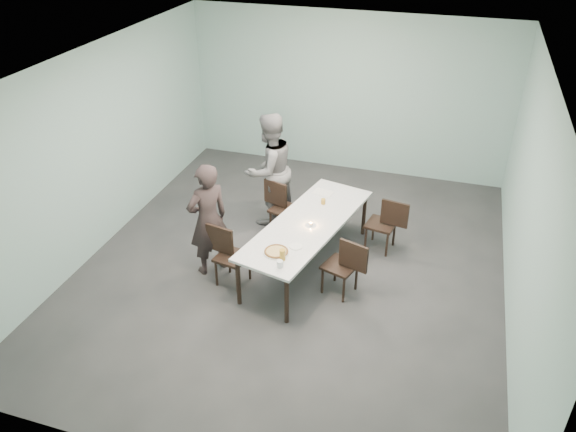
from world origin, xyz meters
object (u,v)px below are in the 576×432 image
(water_tumbler, at_px, (280,264))
(amber_tumbler, at_px, (323,201))
(beer_glass, at_px, (282,255))
(chair_near_left, at_px, (227,251))
(chair_far_left, at_px, (281,204))
(chair_far_right, at_px, (387,222))
(chair_near_right, at_px, (346,264))
(diner_far, at_px, (269,170))
(diner_near, at_px, (208,220))
(table, at_px, (307,226))
(side_plate, at_px, (296,246))
(pizza, at_px, (276,252))
(tealight, at_px, (311,224))

(water_tumbler, relative_size, amber_tumbler, 1.12)
(beer_glass, bearing_deg, amber_tumbler, 84.73)
(chair_near_left, height_order, chair_far_left, same)
(chair_far_right, bearing_deg, amber_tumbler, 21.12)
(chair_near_right, distance_m, diner_far, 2.28)
(chair_near_left, xyz_separation_m, amber_tumbler, (1.05, 1.26, 0.29))
(diner_near, xyz_separation_m, diner_far, (0.37, 1.58, 0.09))
(chair_near_left, distance_m, amber_tumbler, 1.67)
(table, bearing_deg, side_plate, -88.47)
(chair_near_right, distance_m, chair_far_right, 1.29)
(chair_far_right, relative_size, water_tumbler, 9.67)
(chair_near_left, height_order, amber_tumbler, chair_near_left)
(diner_near, xyz_separation_m, pizza, (1.12, -0.35, -0.08))
(diner_near, xyz_separation_m, amber_tumbler, (1.39, 1.08, -0.06))
(side_plate, bearing_deg, beer_glass, -103.25)
(chair_near_left, xyz_separation_m, diner_near, (-0.34, 0.18, 0.35))
(table, height_order, diner_far, diner_far)
(table, distance_m, amber_tumbler, 0.60)
(chair_far_left, bearing_deg, water_tumbler, -55.12)
(diner_near, relative_size, diner_far, 0.91)
(side_plate, height_order, tealight, tealight)
(chair_near_right, relative_size, water_tumbler, 9.67)
(table, distance_m, chair_near_left, 1.19)
(table, xyz_separation_m, tealight, (0.07, -0.06, 0.08))
(pizza, bearing_deg, table, 77.52)
(diner_near, distance_m, tealight, 1.44)
(table, distance_m, tealight, 0.12)
(water_tumbler, xyz_separation_m, tealight, (0.11, 1.06, -0.02))
(side_plate, bearing_deg, chair_far_left, 115.10)
(chair_far_right, relative_size, tealight, 15.54)
(chair_near_left, relative_size, water_tumbler, 9.67)
(tealight, bearing_deg, diner_far, 131.38)
(diner_far, xyz_separation_m, amber_tumbler, (1.02, -0.49, -0.15))
(chair_near_left, xyz_separation_m, chair_far_left, (0.31, 1.47, 0.00))
(pizza, relative_size, amber_tumbler, 4.25)
(water_tumbler, bearing_deg, chair_near_left, 154.05)
(chair_near_left, height_order, side_plate, chair_near_left)
(diner_near, bearing_deg, chair_far_left, -170.08)
(table, distance_m, beer_glass, 0.98)
(tealight, bearing_deg, pizza, -108.01)
(chair_far_left, relative_size, chair_far_right, 1.00)
(chair_near_left, bearing_deg, chair_near_right, 17.26)
(table, height_order, amber_tumbler, amber_tumbler)
(diner_far, distance_m, amber_tumbler, 1.15)
(chair_far_left, bearing_deg, pizza, -56.79)
(water_tumbler, bearing_deg, amber_tumbler, 85.72)
(table, relative_size, chair_far_left, 3.14)
(pizza, distance_m, side_plate, 0.29)
(table, relative_size, tealight, 48.84)
(diner_near, bearing_deg, pizza, 109.67)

